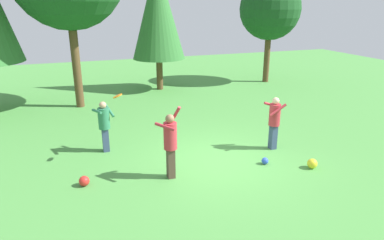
{
  "coord_description": "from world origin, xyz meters",
  "views": [
    {
      "loc": [
        -3.81,
        -8.38,
        4.35
      ],
      "look_at": [
        -0.51,
        0.83,
        1.05
      ],
      "focal_mm": 32.68,
      "sensor_mm": 36.0,
      "label": 1
    }
  ],
  "objects_px": {
    "tree_far_right": "(270,9)",
    "tree_center": "(158,11)",
    "person_catcher": "(104,122)",
    "ball_blue": "(265,161)",
    "ball_red": "(84,181)",
    "person_bystander": "(274,119)",
    "person_thrower": "(170,140)",
    "frisbee": "(118,96)",
    "ball_yellow": "(312,164)"
  },
  "relations": [
    {
      "from": "tree_far_right",
      "to": "tree_center",
      "type": "bearing_deg",
      "value": 177.7
    },
    {
      "from": "person_catcher",
      "to": "ball_blue",
      "type": "xyz_separation_m",
      "value": [
        4.12,
        -2.46,
        -0.83
      ]
    },
    {
      "from": "ball_blue",
      "to": "ball_red",
      "type": "distance_m",
      "value": 4.91
    },
    {
      "from": "person_catcher",
      "to": "person_bystander",
      "type": "bearing_deg",
      "value": 51.97
    },
    {
      "from": "ball_blue",
      "to": "ball_red",
      "type": "bearing_deg",
      "value": 174.79
    },
    {
      "from": "person_bystander",
      "to": "ball_blue",
      "type": "bearing_deg",
      "value": 56.49
    },
    {
      "from": "tree_center",
      "to": "person_bystander",
      "type": "bearing_deg",
      "value": -81.74
    },
    {
      "from": "person_catcher",
      "to": "tree_far_right",
      "type": "distance_m",
      "value": 12.51
    },
    {
      "from": "person_catcher",
      "to": "person_bystander",
      "type": "relative_size",
      "value": 0.95
    },
    {
      "from": "person_catcher",
      "to": "ball_blue",
      "type": "bearing_deg",
      "value": 38.67
    },
    {
      "from": "ball_red",
      "to": "person_thrower",
      "type": "bearing_deg",
      "value": -7.81
    },
    {
      "from": "person_catcher",
      "to": "frisbee",
      "type": "height_order",
      "value": "frisbee"
    },
    {
      "from": "person_bystander",
      "to": "person_thrower",
      "type": "bearing_deg",
      "value": 20.24
    },
    {
      "from": "person_thrower",
      "to": "ball_yellow",
      "type": "bearing_deg",
      "value": -138.83
    },
    {
      "from": "frisbee",
      "to": "ball_red",
      "type": "xyz_separation_m",
      "value": [
        -1.11,
        -1.12,
        -1.82
      ]
    },
    {
      "from": "ball_blue",
      "to": "tree_far_right",
      "type": "distance_m",
      "value": 11.78
    },
    {
      "from": "person_bystander",
      "to": "ball_red",
      "type": "height_order",
      "value": "person_bystander"
    },
    {
      "from": "person_thrower",
      "to": "tree_far_right",
      "type": "height_order",
      "value": "tree_far_right"
    },
    {
      "from": "ball_blue",
      "to": "tree_center",
      "type": "bearing_deg",
      "value": 92.83
    },
    {
      "from": "ball_blue",
      "to": "tree_center",
      "type": "xyz_separation_m",
      "value": [
        -0.48,
        9.78,
        3.85
      ]
    },
    {
      "from": "person_thrower",
      "to": "frisbee",
      "type": "xyz_separation_m",
      "value": [
        -1.06,
        1.41,
        0.91
      ]
    },
    {
      "from": "ball_blue",
      "to": "tree_far_right",
      "type": "height_order",
      "value": "tree_far_right"
    },
    {
      "from": "person_thrower",
      "to": "tree_center",
      "type": "distance_m",
      "value": 10.31
    },
    {
      "from": "person_bystander",
      "to": "ball_red",
      "type": "relative_size",
      "value": 6.33
    },
    {
      "from": "ball_red",
      "to": "tree_center",
      "type": "bearing_deg",
      "value": 64.7
    },
    {
      "from": "person_thrower",
      "to": "person_catcher",
      "type": "relative_size",
      "value": 1.21
    },
    {
      "from": "person_thrower",
      "to": "ball_yellow",
      "type": "xyz_separation_m",
      "value": [
        3.82,
        -0.81,
        -0.9
      ]
    },
    {
      "from": "ball_red",
      "to": "person_catcher",
      "type": "bearing_deg",
      "value": 68.98
    },
    {
      "from": "person_bystander",
      "to": "tree_far_right",
      "type": "height_order",
      "value": "tree_far_right"
    },
    {
      "from": "frisbee",
      "to": "ball_yellow",
      "type": "relative_size",
      "value": 1.24
    },
    {
      "from": "ball_yellow",
      "to": "tree_far_right",
      "type": "height_order",
      "value": "tree_far_right"
    },
    {
      "from": "ball_blue",
      "to": "person_bystander",
      "type": "bearing_deg",
      "value": 48.32
    },
    {
      "from": "person_thrower",
      "to": "ball_yellow",
      "type": "height_order",
      "value": "person_thrower"
    },
    {
      "from": "tree_far_right",
      "to": "person_thrower",
      "type": "bearing_deg",
      "value": -132.07
    },
    {
      "from": "ball_blue",
      "to": "tree_center",
      "type": "relative_size",
      "value": 0.03
    },
    {
      "from": "person_thrower",
      "to": "ball_blue",
      "type": "xyz_separation_m",
      "value": [
        2.73,
        -0.15,
        -0.94
      ]
    },
    {
      "from": "ball_yellow",
      "to": "ball_red",
      "type": "relative_size",
      "value": 1.06
    },
    {
      "from": "person_catcher",
      "to": "ball_yellow",
      "type": "height_order",
      "value": "person_catcher"
    },
    {
      "from": "person_thrower",
      "to": "ball_blue",
      "type": "relative_size",
      "value": 9.78
    },
    {
      "from": "person_thrower",
      "to": "tree_center",
      "type": "height_order",
      "value": "tree_center"
    },
    {
      "from": "ball_blue",
      "to": "tree_far_right",
      "type": "relative_size",
      "value": 0.03
    },
    {
      "from": "person_bystander",
      "to": "frisbee",
      "type": "relative_size",
      "value": 4.83
    },
    {
      "from": "ball_red",
      "to": "tree_center",
      "type": "xyz_separation_m",
      "value": [
        4.41,
        9.33,
        3.82
      ]
    },
    {
      "from": "person_bystander",
      "to": "tree_center",
      "type": "height_order",
      "value": "tree_center"
    },
    {
      "from": "ball_yellow",
      "to": "frisbee",
      "type": "bearing_deg",
      "value": 155.45
    },
    {
      "from": "person_catcher",
      "to": "ball_blue",
      "type": "distance_m",
      "value": 4.87
    },
    {
      "from": "frisbee",
      "to": "tree_center",
      "type": "bearing_deg",
      "value": 68.11
    },
    {
      "from": "person_bystander",
      "to": "ball_yellow",
      "type": "height_order",
      "value": "person_bystander"
    },
    {
      "from": "person_catcher",
      "to": "tree_far_right",
      "type": "xyz_separation_m",
      "value": [
        9.86,
        7.07,
        3.06
      ]
    },
    {
      "from": "person_catcher",
      "to": "frisbee",
      "type": "distance_m",
      "value": 1.4
    }
  ]
}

